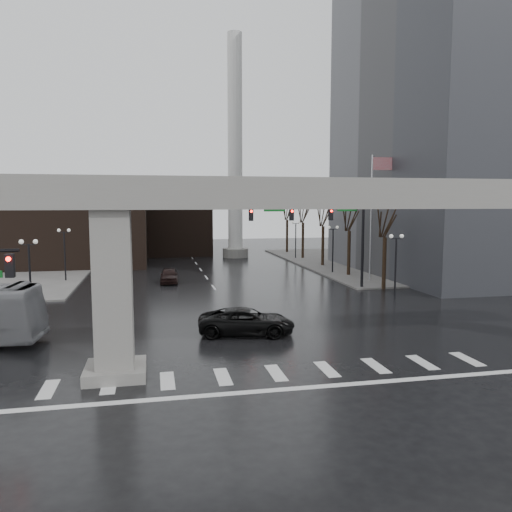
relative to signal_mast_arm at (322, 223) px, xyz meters
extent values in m
plane|color=black|center=(-8.99, -18.80, -5.83)|extent=(160.00, 160.00, 0.00)
cube|color=slate|center=(17.01, 17.20, -5.75)|extent=(28.00, 36.00, 0.15)
cube|color=gray|center=(-8.99, -18.80, 2.17)|extent=(48.00, 2.20, 1.40)
cube|color=gray|center=(-15.99, -18.80, -2.18)|extent=(1.60, 1.60, 7.30)
cube|color=gray|center=(-15.99, -18.80, -5.58)|extent=(2.60, 2.60, 0.50)
cube|color=slate|center=(19.01, 7.20, 15.17)|extent=(22.00, 26.00, 42.00)
cube|color=black|center=(-22.99, 23.20, -0.83)|extent=(16.00, 14.00, 10.00)
cube|color=black|center=(-10.99, 33.20, -1.83)|extent=(10.00, 10.00, 8.00)
cylinder|color=silver|center=(-2.99, 27.20, 9.17)|extent=(2.00, 2.00, 30.00)
cylinder|color=gray|center=(-2.99, 27.20, -5.23)|extent=(3.60, 3.60, 1.20)
cylinder|color=black|center=(3.81, 0.00, -1.83)|extent=(0.24, 0.24, 8.00)
cylinder|color=black|center=(-2.19, 0.00, 1.37)|extent=(12.00, 0.18, 0.18)
cube|color=black|center=(0.81, 0.00, 0.72)|extent=(0.35, 0.30, 1.00)
cube|color=black|center=(-2.69, 0.00, 0.72)|extent=(0.35, 0.30, 1.00)
cube|color=black|center=(-6.19, 0.00, 0.72)|extent=(0.35, 0.30, 1.00)
sphere|color=#FF0C05|center=(0.81, -0.18, 1.02)|extent=(0.20, 0.20, 0.20)
cube|color=#0B5319|center=(2.31, 0.00, 1.17)|extent=(1.80, 0.05, 0.35)
cube|color=#0B5319|center=(-4.19, 0.00, 1.17)|extent=(1.80, 0.05, 0.35)
cube|color=black|center=(-20.19, -18.30, -0.88)|extent=(0.35, 0.30, 1.00)
cylinder|color=silver|center=(6.01, 3.20, 0.17)|extent=(0.12, 0.12, 12.00)
cube|color=red|center=(7.01, 3.20, 5.37)|extent=(2.00, 0.03, 1.20)
cylinder|color=black|center=(4.51, -4.80, -3.43)|extent=(0.14, 0.14, 4.80)
cube|color=black|center=(4.51, -4.80, -1.08)|extent=(0.90, 0.06, 0.06)
sphere|color=silver|center=(4.06, -4.80, -0.88)|extent=(0.32, 0.32, 0.32)
sphere|color=silver|center=(4.96, -4.80, -0.88)|extent=(0.32, 0.32, 0.32)
cylinder|color=black|center=(4.51, 9.20, -3.43)|extent=(0.14, 0.14, 4.80)
cube|color=black|center=(4.51, 9.20, -1.08)|extent=(0.90, 0.06, 0.06)
sphere|color=silver|center=(4.06, 9.20, -0.88)|extent=(0.32, 0.32, 0.32)
sphere|color=silver|center=(4.96, 9.20, -0.88)|extent=(0.32, 0.32, 0.32)
cylinder|color=black|center=(4.51, 23.20, -3.43)|extent=(0.14, 0.14, 4.80)
cube|color=black|center=(4.51, 23.20, -1.08)|extent=(0.90, 0.06, 0.06)
sphere|color=silver|center=(4.06, 23.20, -0.88)|extent=(0.32, 0.32, 0.32)
sphere|color=silver|center=(4.96, 23.20, -0.88)|extent=(0.32, 0.32, 0.32)
cylinder|color=black|center=(-22.49, -4.80, -3.43)|extent=(0.14, 0.14, 4.80)
cube|color=black|center=(-22.49, -4.80, -1.08)|extent=(0.90, 0.06, 0.06)
sphere|color=silver|center=(-22.94, -4.80, -0.88)|extent=(0.32, 0.32, 0.32)
sphere|color=silver|center=(-22.04, -4.80, -0.88)|extent=(0.32, 0.32, 0.32)
cylinder|color=black|center=(-22.49, 9.20, -3.43)|extent=(0.14, 0.14, 4.80)
cube|color=black|center=(-22.49, 9.20, -1.08)|extent=(0.90, 0.06, 0.06)
sphere|color=silver|center=(-22.94, 9.20, -0.88)|extent=(0.32, 0.32, 0.32)
sphere|color=silver|center=(-22.04, 9.20, -0.88)|extent=(0.32, 0.32, 0.32)
cylinder|color=black|center=(-22.49, 23.20, -3.43)|extent=(0.14, 0.14, 4.80)
cube|color=black|center=(-22.49, 23.20, -1.08)|extent=(0.90, 0.06, 0.06)
sphere|color=silver|center=(-22.94, 23.20, -0.88)|extent=(0.32, 0.32, 0.32)
sphere|color=silver|center=(-22.04, 23.20, -0.88)|extent=(0.32, 0.32, 0.32)
cylinder|color=black|center=(5.51, -0.80, -3.55)|extent=(0.34, 0.34, 4.55)
cylinder|color=black|center=(5.51, -0.80, 0.18)|extent=(0.12, 1.52, 2.98)
cylinder|color=black|center=(6.01, -0.55, -0.05)|extent=(0.83, 1.14, 2.51)
cylinder|color=black|center=(5.51, 7.20, -3.50)|extent=(0.34, 0.34, 4.66)
cylinder|color=black|center=(5.51, 7.20, 0.32)|extent=(0.12, 1.55, 3.05)
cylinder|color=black|center=(6.01, 7.45, 0.08)|extent=(0.85, 1.16, 2.57)
cylinder|color=black|center=(5.51, 15.20, -3.45)|extent=(0.34, 0.34, 4.76)
cylinder|color=black|center=(5.51, 15.20, 0.46)|extent=(0.12, 1.59, 3.11)
cylinder|color=black|center=(6.01, 15.45, 0.22)|extent=(0.86, 1.18, 2.62)
cylinder|color=black|center=(5.51, 23.20, -3.40)|extent=(0.34, 0.34, 4.87)
cylinder|color=black|center=(5.51, 23.20, 0.60)|extent=(0.12, 1.62, 3.18)
cylinder|color=black|center=(6.01, 23.45, 0.35)|extent=(0.88, 1.20, 2.68)
cylinder|color=black|center=(5.51, 31.20, -3.34)|extent=(0.34, 0.34, 4.97)
cylinder|color=black|center=(5.51, 31.20, 0.74)|extent=(0.12, 1.65, 3.25)
cylinder|color=black|center=(6.01, 31.45, 0.48)|extent=(0.89, 1.23, 2.74)
imported|color=black|center=(-9.07, -13.13, -5.06)|extent=(5.91, 3.58, 1.53)
imported|color=black|center=(-12.81, 6.63, -5.13)|extent=(1.82, 4.15, 1.39)
camera|label=1|loc=(-14.30, -40.79, 1.79)|focal=35.00mm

